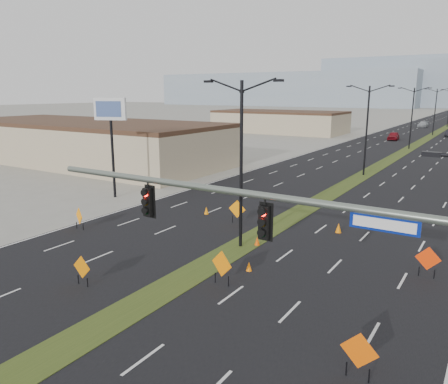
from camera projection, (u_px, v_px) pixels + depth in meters
The scene contains 25 objects.
ground at pixel (87, 335), 17.16m from camera, with size 600.00×600.00×0.00m, color gray.
road_surface at pixel (435, 134), 99.45m from camera, with size 25.00×400.00×0.02m, color black.
median_strip at pixel (435, 134), 99.45m from camera, with size 2.00×400.00×0.04m, color #304017.
building_sw_near at pixel (86, 143), 59.56m from camera, with size 40.00×16.00×5.00m, color tan.
building_sw_far at pixel (279, 123), 103.31m from camera, with size 30.00×14.00×4.50m, color tan.
mesa_west at pixel (285, 89), 307.76m from camera, with size 180.00×50.00×22.00m, color #8796A7.
mesa_backdrop at pixel (433, 82), 292.57m from camera, with size 140.00×50.00×32.00m, color #8796A7.
signal_mast at pixel (319, 245), 13.26m from camera, with size 16.30×0.60×8.00m.
streetlight_0 at pixel (241, 160), 25.82m from camera, with size 5.15×0.24×10.02m.
streetlight_1 at pixel (367, 128), 48.86m from camera, with size 5.15×0.24×10.02m.
streetlight_2 at pixel (412, 116), 71.90m from camera, with size 5.15×0.24×10.02m.
streetlight_3 at pixel (435, 110), 94.94m from camera, with size 5.15×0.24×10.02m.
car_left at pixel (393, 136), 86.63m from camera, with size 1.90×4.71×1.61m, color maroon.
car_far at pixel (423, 124), 117.89m from camera, with size 2.14×5.26×1.53m, color #A2A6AB.
construction_sign_0 at pixel (79, 217), 30.18m from camera, with size 1.09×0.46×1.54m.
construction_sign_1 at pixel (82, 268), 21.38m from camera, with size 1.16×0.05×1.55m.
construction_sign_2 at pixel (237, 210), 31.48m from camera, with size 1.32×0.16×1.76m.
construction_sign_3 at pixel (222, 265), 21.42m from camera, with size 1.31×0.33×1.78m.
construction_sign_4 at pixel (359, 352), 14.30m from camera, with size 1.29×0.08×1.71m.
construction_sign_5 at pixel (428, 260), 22.29m from camera, with size 1.25×0.08×1.67m.
cone_0 at pixel (249, 266), 23.25m from camera, with size 0.32×0.32×0.53m, color orange.
cone_1 at pixel (338, 228), 29.58m from camera, with size 0.41×0.41×0.68m, color orange.
cone_2 at pixel (257, 241), 27.10m from camera, with size 0.35×0.35×0.58m, color #E94D04.
cone_3 at pixel (206, 211), 34.06m from camera, with size 0.36×0.36×0.60m, color orange.
pole_sign_west at pixel (110, 117), 38.14m from camera, with size 2.81×1.41×8.86m.
Camera 1 is at (12.85, -10.15, 9.35)m, focal length 35.00 mm.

